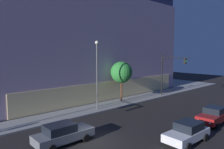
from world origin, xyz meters
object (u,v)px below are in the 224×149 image
car_red (213,115)px  car_white (187,132)px  modern_building (64,41)px  traffic_light_far_corner (170,69)px  street_lamp_sidewalk (97,67)px  sidewalk_tree (121,72)px  car_grey (63,133)px

car_red → car_white: bearing=-175.6°
modern_building → traffic_light_far_corner: 21.02m
street_lamp_sidewalk → sidewalk_tree: (5.31, 1.09, -1.06)m
street_lamp_sidewalk → car_grey: bearing=-144.2°
car_white → traffic_light_far_corner: bearing=37.3°
car_white → car_red: size_ratio=1.00×
modern_building → car_grey: (-13.30, -22.96, -8.59)m
sidewalk_tree → car_white: bearing=-113.4°
car_grey → car_white: (7.59, -6.46, -0.01)m
traffic_light_far_corner → sidewalk_tree: 8.78m
modern_building → car_white: modern_building is taller
traffic_light_far_corner → car_grey: (-21.77, -4.33, -3.80)m
car_grey → traffic_light_far_corner: bearing=11.3°
modern_building → street_lamp_sidewalk: 18.35m
modern_building → sidewalk_tree: 16.82m
street_lamp_sidewalk → traffic_light_far_corner: bearing=-6.2°
modern_building → sidewalk_tree: modern_building is taller
traffic_light_far_corner → modern_building: bearing=114.5°
car_grey → car_white: size_ratio=1.10×
car_white → car_grey: bearing=139.6°
modern_building → car_white: 31.17m
street_lamp_sidewalk → car_red: 13.90m
traffic_light_far_corner → car_red: traffic_light_far_corner is taller
car_grey → sidewalk_tree: bearing=27.3°
sidewalk_tree → car_red: bearing=-88.1°
sidewalk_tree → car_red: size_ratio=1.33×
sidewalk_tree → car_white: 15.00m
modern_building → car_red: 30.19m
traffic_light_far_corner → car_white: traffic_light_far_corner is taller
modern_building → street_lamp_sidewalk: size_ratio=3.96×
street_lamp_sidewalk → modern_building: bearing=73.0°
street_lamp_sidewalk → car_white: (-0.48, -12.28, -4.61)m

